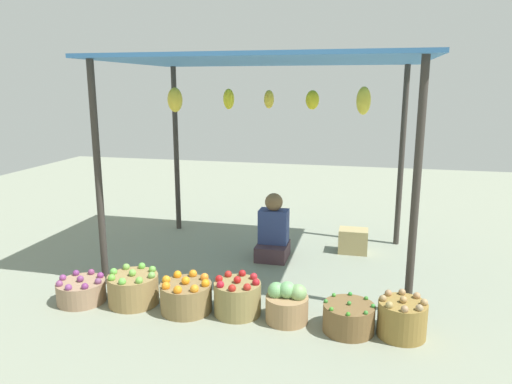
{
  "coord_description": "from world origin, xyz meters",
  "views": [
    {
      "loc": [
        1.08,
        -5.18,
        2.01
      ],
      "look_at": [
        0.0,
        -0.56,
        0.95
      ],
      "focal_mm": 33.64,
      "sensor_mm": 36.0,
      "label": 1
    }
  ],
  "objects_px": {
    "basket_cabbages": "(287,304)",
    "basket_purple_onions": "(81,291)",
    "basket_potatoes": "(402,318)",
    "wooden_crate_near_vendor": "(353,241)",
    "basket_oranges": "(186,296)",
    "basket_red_apples": "(237,297)",
    "vendor_person": "(273,233)",
    "basket_green_apples": "(133,289)",
    "basket_green_chilies": "(349,318)"
  },
  "relations": [
    {
      "from": "basket_cabbages",
      "to": "basket_purple_onions",
      "type": "bearing_deg",
      "value": -178.07
    },
    {
      "from": "basket_potatoes",
      "to": "wooden_crate_near_vendor",
      "type": "height_order",
      "value": "basket_potatoes"
    },
    {
      "from": "basket_oranges",
      "to": "basket_cabbages",
      "type": "xyz_separation_m",
      "value": [
        0.92,
        0.02,
        0.01
      ]
    },
    {
      "from": "basket_purple_onions",
      "to": "basket_red_apples",
      "type": "xyz_separation_m",
      "value": [
        1.51,
        0.1,
        0.05
      ]
    },
    {
      "from": "basket_oranges",
      "to": "basket_potatoes",
      "type": "xyz_separation_m",
      "value": [
        1.88,
        -0.02,
        0.01
      ]
    },
    {
      "from": "vendor_person",
      "to": "basket_potatoes",
      "type": "relative_size",
      "value": 1.98
    },
    {
      "from": "basket_green_apples",
      "to": "wooden_crate_near_vendor",
      "type": "distance_m",
      "value": 2.73
    },
    {
      "from": "basket_potatoes",
      "to": "basket_oranges",
      "type": "bearing_deg",
      "value": 179.3
    },
    {
      "from": "wooden_crate_near_vendor",
      "to": "basket_purple_onions",
      "type": "bearing_deg",
      "value": -141.15
    },
    {
      "from": "basket_oranges",
      "to": "basket_potatoes",
      "type": "bearing_deg",
      "value": -0.7
    },
    {
      "from": "basket_purple_onions",
      "to": "basket_oranges",
      "type": "relative_size",
      "value": 0.96
    },
    {
      "from": "basket_purple_onions",
      "to": "basket_green_apples",
      "type": "xyz_separation_m",
      "value": [
        0.5,
        0.08,
        0.04
      ]
    },
    {
      "from": "vendor_person",
      "to": "basket_green_apples",
      "type": "relative_size",
      "value": 1.66
    },
    {
      "from": "vendor_person",
      "to": "basket_cabbages",
      "type": "distance_m",
      "value": 1.58
    },
    {
      "from": "basket_green_apples",
      "to": "basket_potatoes",
      "type": "height_order",
      "value": "basket_potatoes"
    },
    {
      "from": "basket_cabbages",
      "to": "basket_potatoes",
      "type": "bearing_deg",
      "value": -2.31
    },
    {
      "from": "basket_purple_onions",
      "to": "basket_green_apples",
      "type": "height_order",
      "value": "basket_green_apples"
    },
    {
      "from": "basket_oranges",
      "to": "wooden_crate_near_vendor",
      "type": "xyz_separation_m",
      "value": [
        1.42,
        1.93,
        0.01
      ]
    },
    {
      "from": "basket_oranges",
      "to": "basket_cabbages",
      "type": "height_order",
      "value": "basket_cabbages"
    },
    {
      "from": "basket_oranges",
      "to": "basket_red_apples",
      "type": "height_order",
      "value": "basket_red_apples"
    },
    {
      "from": "basket_potatoes",
      "to": "wooden_crate_near_vendor",
      "type": "relative_size",
      "value": 1.13
    },
    {
      "from": "wooden_crate_near_vendor",
      "to": "basket_green_chilies",
      "type": "bearing_deg",
      "value": -89.08
    },
    {
      "from": "vendor_person",
      "to": "basket_potatoes",
      "type": "xyz_separation_m",
      "value": [
        1.38,
        -1.56,
        -0.14
      ]
    },
    {
      "from": "vendor_person",
      "to": "basket_purple_onions",
      "type": "relative_size",
      "value": 1.73
    },
    {
      "from": "basket_green_apples",
      "to": "wooden_crate_near_vendor",
      "type": "relative_size",
      "value": 1.35
    },
    {
      "from": "vendor_person",
      "to": "basket_green_apples",
      "type": "xyz_separation_m",
      "value": [
        -1.04,
        -1.51,
        -0.15
      ]
    },
    {
      "from": "basket_cabbages",
      "to": "wooden_crate_near_vendor",
      "type": "bearing_deg",
      "value": 75.41
    },
    {
      "from": "basket_oranges",
      "to": "wooden_crate_near_vendor",
      "type": "distance_m",
      "value": 2.4
    },
    {
      "from": "basket_purple_onions",
      "to": "basket_cabbages",
      "type": "xyz_separation_m",
      "value": [
        1.96,
        0.07,
        0.05
      ]
    },
    {
      "from": "basket_purple_onions",
      "to": "basket_potatoes",
      "type": "bearing_deg",
      "value": 0.54
    },
    {
      "from": "vendor_person",
      "to": "basket_oranges",
      "type": "relative_size",
      "value": 1.67
    },
    {
      "from": "basket_green_apples",
      "to": "basket_cabbages",
      "type": "distance_m",
      "value": 1.46
    },
    {
      "from": "basket_cabbages",
      "to": "basket_green_chilies",
      "type": "relative_size",
      "value": 0.87
    },
    {
      "from": "vendor_person",
      "to": "wooden_crate_near_vendor",
      "type": "bearing_deg",
      "value": 23.21
    },
    {
      "from": "basket_red_apples",
      "to": "wooden_crate_near_vendor",
      "type": "xyz_separation_m",
      "value": [
        0.95,
        1.88,
        -0.01
      ]
    },
    {
      "from": "basket_cabbages",
      "to": "basket_potatoes",
      "type": "relative_size",
      "value": 0.95
    },
    {
      "from": "basket_red_apples",
      "to": "basket_potatoes",
      "type": "bearing_deg",
      "value": -2.98
    },
    {
      "from": "basket_green_apples",
      "to": "basket_red_apples",
      "type": "height_order",
      "value": "basket_red_apples"
    },
    {
      "from": "vendor_person",
      "to": "basket_red_apples",
      "type": "relative_size",
      "value": 1.85
    },
    {
      "from": "basket_red_apples",
      "to": "basket_green_apples",
      "type": "bearing_deg",
      "value": -178.85
    },
    {
      "from": "basket_purple_onions",
      "to": "basket_green_apples",
      "type": "bearing_deg",
      "value": 9.18
    },
    {
      "from": "basket_cabbages",
      "to": "wooden_crate_near_vendor",
      "type": "relative_size",
      "value": 1.07
    },
    {
      "from": "wooden_crate_near_vendor",
      "to": "basket_cabbages",
      "type": "bearing_deg",
      "value": -104.59
    },
    {
      "from": "basket_green_apples",
      "to": "vendor_person",
      "type": "bearing_deg",
      "value": 55.37
    },
    {
      "from": "vendor_person",
      "to": "basket_green_chilies",
      "type": "distance_m",
      "value": 1.85
    },
    {
      "from": "basket_cabbages",
      "to": "basket_red_apples",
      "type": "bearing_deg",
      "value": 175.62
    },
    {
      "from": "vendor_person",
      "to": "basket_potatoes",
      "type": "height_order",
      "value": "vendor_person"
    },
    {
      "from": "wooden_crate_near_vendor",
      "to": "basket_red_apples",
      "type": "bearing_deg",
      "value": -116.87
    },
    {
      "from": "basket_potatoes",
      "to": "basket_red_apples",
      "type": "bearing_deg",
      "value": 177.02
    },
    {
      "from": "basket_cabbages",
      "to": "wooden_crate_near_vendor",
      "type": "xyz_separation_m",
      "value": [
        0.5,
        1.92,
        -0.01
      ]
    }
  ]
}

